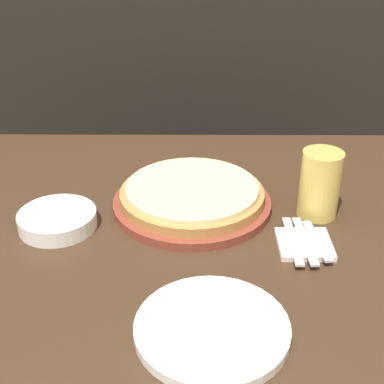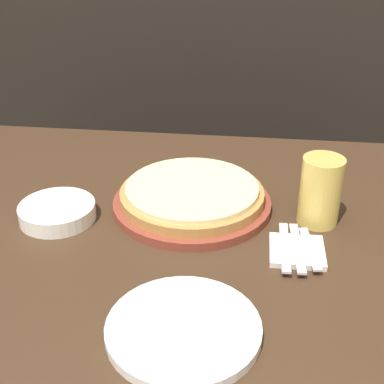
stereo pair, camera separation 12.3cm
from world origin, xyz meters
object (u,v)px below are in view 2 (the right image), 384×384
pizza_on_board (192,197)px  fork (285,247)px  beer_glass (321,188)px  dinner_knife (297,248)px  side_bowl (57,212)px  dinner_plate (183,329)px  spoon (310,248)px

pizza_on_board → fork: size_ratio=2.11×
beer_glass → dinner_knife: size_ratio=0.88×
side_bowl → beer_glass: bearing=5.8°
dinner_knife → pizza_on_board: bearing=145.6°
dinner_plate → dinner_knife: 0.32m
pizza_on_board → dinner_knife: 0.28m
fork → dinner_knife: 0.02m
fork → side_bowl: bearing=171.8°
beer_glass → fork: 0.17m
side_bowl → fork: (0.50, -0.07, -0.00)m
spoon → dinner_knife: bearing=-180.0°
beer_glass → spoon: beer_glass is taller
pizza_on_board → beer_glass: bearing=-5.8°
side_bowl → fork: size_ratio=0.98×
pizza_on_board → dinner_knife: bearing=-34.4°
pizza_on_board → fork: 0.26m
dinner_plate → spoon: size_ratio=1.74×
side_bowl → spoon: (0.55, -0.07, -0.00)m
fork → spoon: same height
fork → spoon: size_ratio=1.17×
spoon → dinner_plate: bearing=-131.5°
pizza_on_board → spoon: bearing=-31.8°
dinner_plate → side_bowl: size_ratio=1.53×
pizza_on_board → beer_glass: size_ratio=2.38×
dinner_plate → spoon: (0.22, 0.25, 0.01)m
dinner_knife → spoon: bearing=0.0°
dinner_plate → side_bowl: (-0.33, 0.32, 0.01)m
dinner_plate → fork: size_ratio=1.49×
dinner_knife → spoon: (0.03, 0.00, 0.00)m
side_bowl → dinner_knife: bearing=-7.9°
beer_glass → spoon: 0.15m
dinner_knife → dinner_plate: bearing=-128.2°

